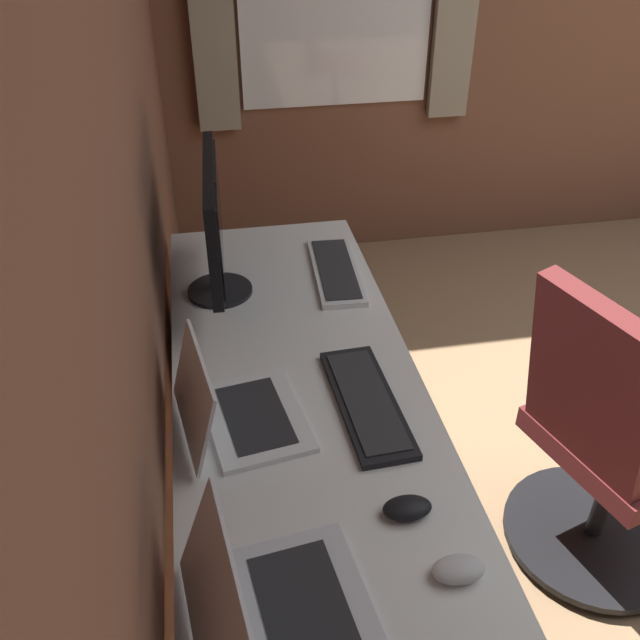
% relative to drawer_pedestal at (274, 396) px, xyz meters
% --- Properties ---
extents(wall_back, '(5.08, 0.10, 2.60)m').
position_rel_drawer_pedestal_xyz_m(wall_back, '(-0.61, 0.36, 0.95)').
color(wall_back, brown).
rests_on(wall_back, ground).
extents(desk, '(1.88, 0.64, 0.73)m').
position_rel_drawer_pedestal_xyz_m(desk, '(-0.44, -0.03, 0.31)').
color(desk, white).
rests_on(desk, ground).
extents(drawer_pedestal, '(0.40, 0.51, 0.69)m').
position_rel_drawer_pedestal_xyz_m(drawer_pedestal, '(0.00, 0.00, 0.00)').
color(drawer_pedestal, white).
rests_on(drawer_pedestal, ground).
extents(monitor_primary, '(0.57, 0.20, 0.41)m').
position_rel_drawer_pedestal_xyz_m(monitor_primary, '(0.08, 0.14, 0.62)').
color(monitor_primary, black).
rests_on(monitor_primary, desk).
extents(laptop_leftmost, '(0.35, 0.33, 0.22)m').
position_rel_drawer_pedestal_xyz_m(laptop_leftmost, '(-0.53, 0.15, 0.43)').
color(laptop_leftmost, white).
rests_on(laptop_leftmost, desk).
extents(laptop_left, '(0.36, 0.36, 0.23)m').
position_rel_drawer_pedestal_xyz_m(laptop_left, '(-1.05, 0.12, 0.44)').
color(laptop_left, silver).
rests_on(laptop_left, desk).
extents(keyboard_main, '(0.43, 0.16, 0.02)m').
position_rel_drawer_pedestal_xyz_m(keyboard_main, '(0.12, -0.23, 0.39)').
color(keyboard_main, silver).
rests_on(keyboard_main, desk).
extents(keyboard_spare, '(0.43, 0.16, 0.02)m').
position_rel_drawer_pedestal_xyz_m(keyboard_spare, '(-0.52, -0.18, 0.39)').
color(keyboard_spare, black).
rests_on(keyboard_spare, desk).
extents(mouse_main, '(0.06, 0.10, 0.03)m').
position_rel_drawer_pedestal_xyz_m(mouse_main, '(-0.86, -0.18, 0.40)').
color(mouse_main, black).
rests_on(mouse_main, desk).
extents(mouse_spare, '(0.06, 0.10, 0.03)m').
position_rel_drawer_pedestal_xyz_m(mouse_spare, '(-1.02, -0.24, 0.40)').
color(mouse_spare, silver).
rests_on(mouse_spare, desk).
extents(office_chair, '(0.56, 0.60, 0.97)m').
position_rel_drawer_pedestal_xyz_m(office_chair, '(-0.52, -0.89, 0.11)').
color(office_chair, maroon).
rests_on(office_chair, ground).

